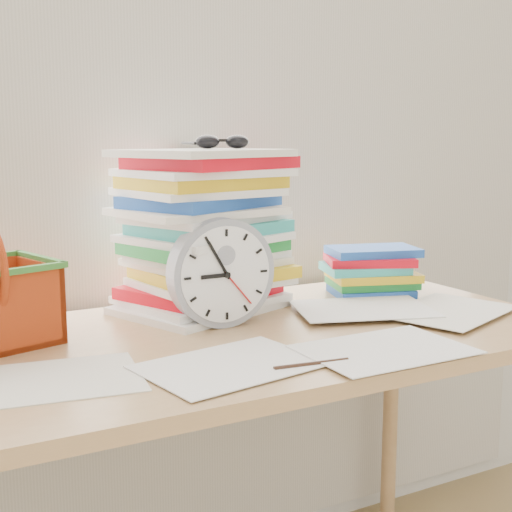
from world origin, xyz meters
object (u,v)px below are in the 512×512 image
book_stack (368,271)px  clock (221,273)px  desk (240,367)px  paper_stack (205,231)px

book_stack → clock: bearing=-167.8°
desk → paper_stack: bearing=83.8°
paper_stack → book_stack: bearing=-7.1°
paper_stack → clock: paper_stack is taller
paper_stack → book_stack: paper_stack is taller
paper_stack → clock: 0.17m
paper_stack → clock: size_ratio=1.60×
clock → paper_stack: bearing=77.6°
desk → book_stack: bearing=20.2°
paper_stack → book_stack: size_ratio=1.53×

